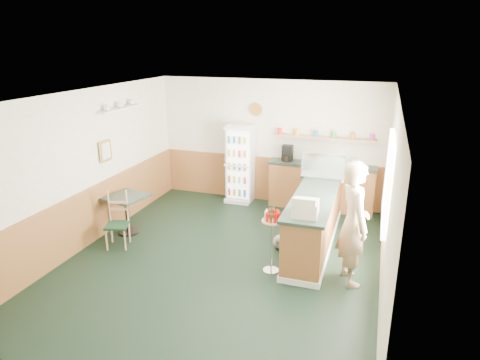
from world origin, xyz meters
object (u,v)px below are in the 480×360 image
at_px(condiment_stand, 272,231).
at_px(cafe_table, 127,207).
at_px(drinks_fridge, 240,163).
at_px(cafe_chair, 119,217).
at_px(cash_register, 305,208).
at_px(display_case, 324,166).
at_px(shopkeeper, 354,223).

height_order(condiment_stand, cafe_table, condiment_stand).
xyz_separation_m(drinks_fridge, cafe_chair, (-1.32, -2.77, -0.35)).
height_order(drinks_fridge, condiment_stand, drinks_fridge).
bearing_deg(drinks_fridge, cash_register, -55.28).
xyz_separation_m(display_case, shopkeeper, (0.70, -1.85, -0.30)).
relative_size(drinks_fridge, cafe_table, 2.20).
xyz_separation_m(drinks_fridge, cash_register, (1.95, -2.81, 0.25)).
bearing_deg(shopkeeper, cafe_chair, 67.43).
height_order(cafe_table, cafe_chair, cafe_chair).
bearing_deg(cash_register, shopkeeper, 2.70).
bearing_deg(cafe_chair, condiment_stand, -20.10).
bearing_deg(condiment_stand, cafe_table, 169.97).
relative_size(cafe_table, cafe_chair, 0.80).
height_order(condiment_stand, cafe_chair, condiment_stand).
relative_size(display_case, cash_register, 2.03).
height_order(display_case, cafe_chair, display_case).
xyz_separation_m(shopkeeper, cafe_chair, (-3.96, -0.03, -0.42)).
xyz_separation_m(drinks_fridge, display_case, (1.95, -0.88, 0.36)).
bearing_deg(cafe_chair, cash_register, -19.48).
height_order(drinks_fridge, shopkeeper, shopkeeper).
distance_m(drinks_fridge, display_case, 2.17).
height_order(cash_register, cafe_table, cash_register).
height_order(display_case, condiment_stand, display_case).
bearing_deg(drinks_fridge, cafe_table, -122.04).
xyz_separation_m(drinks_fridge, shopkeeper, (2.65, -2.74, 0.07)).
relative_size(cash_register, cafe_chair, 0.39).
relative_size(condiment_stand, cafe_table, 1.27).
relative_size(display_case, shopkeeper, 0.43).
xyz_separation_m(display_case, cash_register, (-0.00, -1.93, -0.12)).
xyz_separation_m(drinks_fridge, cafe_table, (-1.45, -2.32, -0.35)).
distance_m(cash_register, condiment_stand, 0.65).
relative_size(display_case, cafe_table, 1.01).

